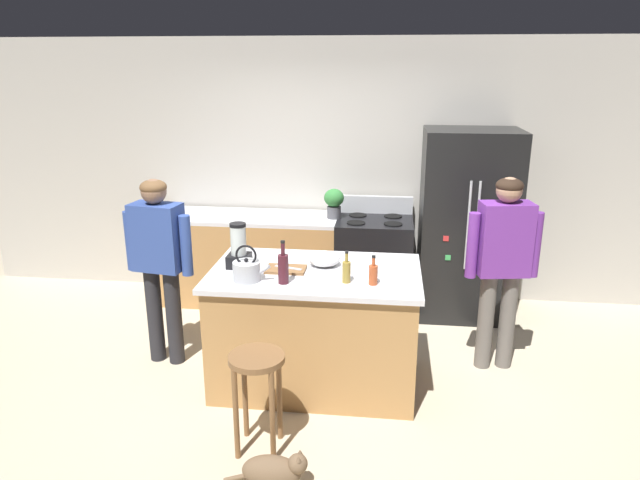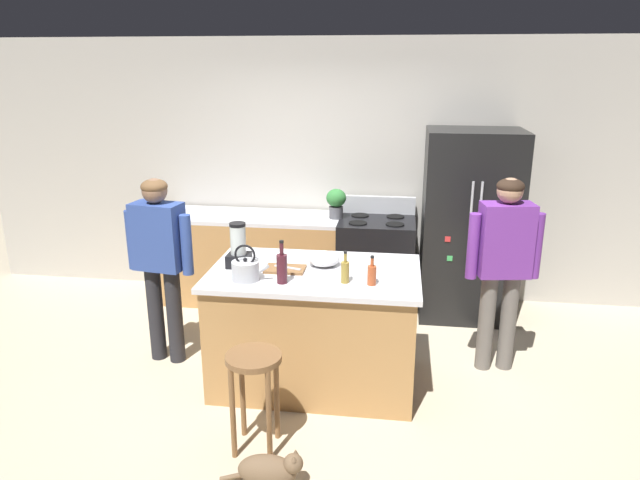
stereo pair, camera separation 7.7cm
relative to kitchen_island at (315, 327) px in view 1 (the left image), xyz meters
name	(u,v)px [view 1 (the left image)]	position (x,y,z in m)	size (l,w,h in m)	color
ground_plane	(316,380)	(0.00, 0.00, -0.47)	(14.00, 14.00, 0.00)	beige
back_wall	(339,171)	(0.00, 1.95, 0.88)	(8.00, 0.10, 2.70)	#BCB7AD
kitchen_island	(315,327)	(0.00, 0.00, 0.00)	(1.59, 0.98, 0.94)	#B7844C
back_counter_run	(259,259)	(-0.80, 1.55, 0.00)	(2.00, 0.64, 0.94)	#B7844C
refrigerator	(467,225)	(1.30, 1.50, 0.45)	(0.90, 0.73, 1.85)	black
stove_range	(374,263)	(0.41, 1.52, 0.01)	(0.76, 0.65, 1.12)	black
person_by_island_left	(159,255)	(-1.30, 0.18, 0.48)	(0.60, 0.28, 1.58)	#26262B
person_by_sink_right	(503,256)	(1.45, 0.42, 0.50)	(0.60, 0.28, 1.61)	#66605B
bar_stool	(257,377)	(-0.26, -0.88, 0.06)	(0.36, 0.36, 0.68)	brown
cat	(274,471)	(-0.09, -1.23, -0.36)	(0.52, 0.18, 0.26)	brown
potted_plant	(334,201)	(-0.01, 1.55, 0.64)	(0.20, 0.20, 0.30)	#4C4C51
blender_appliance	(239,249)	(-0.59, 0.02, 0.61)	(0.17, 0.17, 0.35)	black
bottle_cooking_sauce	(373,274)	(0.44, -0.23, 0.55)	(0.06, 0.06, 0.22)	#B24C26
bottle_vinegar	(346,271)	(0.25, -0.22, 0.55)	(0.06, 0.06, 0.24)	olive
bottle_wine	(283,268)	(-0.19, -0.28, 0.58)	(0.08, 0.08, 0.32)	#471923
mixing_bowl	(324,259)	(0.05, 0.12, 0.52)	(0.24, 0.24, 0.11)	white
tea_kettle	(247,270)	(-0.46, -0.26, 0.55)	(0.28, 0.20, 0.27)	#B7BABF
cutting_board	(286,269)	(-0.22, -0.02, 0.48)	(0.30, 0.20, 0.02)	brown
chef_knife	(288,268)	(-0.20, -0.02, 0.49)	(0.22, 0.03, 0.01)	#B7BABF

